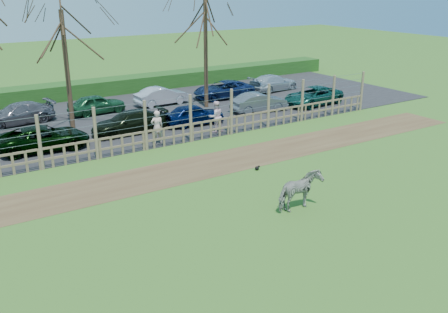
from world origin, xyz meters
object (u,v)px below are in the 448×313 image
car_4 (194,114)px  car_6 (313,96)px  tree_right (205,26)px  crow (257,168)px  visitor_a (157,127)px  car_12 (224,90)px  car_3 (129,122)px  car_5 (259,102)px  tree_mid (64,41)px  zebra (300,191)px  car_11 (162,96)px  visitor_b (216,117)px  car_13 (273,83)px  car_10 (97,104)px  car_2 (44,138)px  car_9 (18,114)px

car_4 → car_6: (9.13, -0.02, 0.00)m
tree_right → crow: bearing=-109.9°
visitor_a → car_12: (8.51, 7.03, -0.26)m
car_3 → car_5: bearing=90.6°
visitor_a → car_4: size_ratio=0.49×
car_5 → car_6: bearing=-89.2°
tree_mid → tree_right: 9.02m
zebra → car_11: 17.61m
visitor_b → car_11: size_ratio=0.47×
visitor_a → visitor_b: size_ratio=1.00×
crow → car_4: bearing=81.0°
crow → car_4: (1.24, 7.85, 0.54)m
car_6 → car_13: size_ratio=1.04×
car_10 → car_6: bearing=-117.7°
visitor_b → car_3: visitor_b is taller
visitor_a → car_11: 8.49m
tree_mid → car_11: size_ratio=1.87×
car_2 → car_9: (-0.08, 5.67, 0.00)m
tree_right → car_12: 5.42m
visitor_a → crow: visitor_a is taller
car_4 → car_9: same height
tree_right → visitor_b: 7.28m
tree_mid → car_10: tree_mid is taller
car_3 → car_6: (12.93, -0.46, 0.00)m
zebra → car_10: size_ratio=0.49×
visitor_b → car_12: (4.91, 6.88, -0.26)m
tree_right → car_2: 12.60m
car_2 → car_10: size_ratio=1.23×
car_4 → car_9: 10.21m
car_3 → zebra: bearing=7.3°
visitor_a → crow: bearing=119.9°
tree_right → crow: size_ratio=30.23×
crow → car_10: car_10 is taller
car_9 → car_6: bearing=64.9°
car_4 → car_13: (9.76, 5.08, 0.00)m
crow → car_5: (6.23, 8.29, 0.54)m
car_9 → car_4: bearing=49.1°
tree_mid → visitor_a: 6.94m
car_3 → visitor_b: bearing=60.3°
car_3 → car_9: 7.02m
tree_right → car_6: size_ratio=1.70×
car_11 → car_13: size_ratio=0.88×
tree_mid → car_9: size_ratio=1.65×
tree_right → car_6: 8.50m
car_5 → car_6: same height
car_3 → car_13: same height
car_2 → car_3: 4.65m
visitor_a → car_13: bearing=-141.2°
car_9 → visitor_a: bearing=26.6°
zebra → car_9: (-6.17, 17.57, -0.09)m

